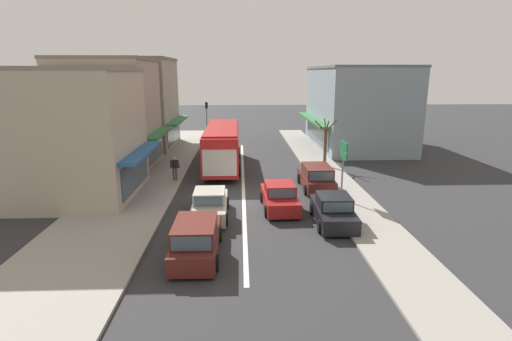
% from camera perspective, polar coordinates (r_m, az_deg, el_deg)
% --- Properties ---
extents(ground_plane, '(140.00, 140.00, 0.00)m').
position_cam_1_polar(ground_plane, '(23.73, -1.77, -4.13)').
color(ground_plane, '#2D2D30').
extents(lane_centre_line, '(0.20, 28.00, 0.01)m').
position_cam_1_polar(lane_centre_line, '(27.56, -1.86, -1.56)').
color(lane_centre_line, silver).
rests_on(lane_centre_line, ground).
extents(sidewalk_left, '(5.20, 44.00, 0.14)m').
position_cam_1_polar(sidewalk_left, '(30.21, -14.90, -0.51)').
color(sidewalk_left, gray).
rests_on(sidewalk_left, ground).
extents(kerb_right, '(2.80, 44.00, 0.12)m').
position_cam_1_polar(kerb_right, '(30.16, 9.97, -0.29)').
color(kerb_right, gray).
rests_on(kerb_right, ground).
extents(shopfront_corner_near, '(8.43, 7.35, 7.63)m').
position_cam_1_polar(shopfront_corner_near, '(25.81, -25.17, 4.71)').
color(shopfront_corner_near, '#B2A38E').
rests_on(shopfront_corner_near, ground).
extents(shopfront_mid_block, '(7.50, 7.54, 8.41)m').
position_cam_1_polar(shopfront_mid_block, '(32.95, -20.15, 7.58)').
color(shopfront_mid_block, gray).
rests_on(shopfront_mid_block, ground).
extents(shopfront_far_end, '(7.92, 8.60, 8.68)m').
position_cam_1_polar(shopfront_far_end, '(40.95, -16.66, 9.10)').
color(shopfront_far_end, gray).
rests_on(shopfront_far_end, ground).
extents(building_right_far, '(8.84, 13.94, 7.92)m').
position_cam_1_polar(building_right_far, '(41.69, 14.11, 8.82)').
color(building_right_far, '#84939E').
rests_on(building_right_far, ground).
extents(city_bus, '(2.81, 10.88, 3.23)m').
position_cam_1_polar(city_bus, '(31.44, -4.84, 3.84)').
color(city_bus, red).
rests_on(city_bus, ground).
extents(sedan_adjacent_lane_trail, '(2.01, 4.26, 1.47)m').
position_cam_1_polar(sedan_adjacent_lane_trail, '(21.98, 3.38, -3.82)').
color(sedan_adjacent_lane_trail, maroon).
rests_on(sedan_adjacent_lane_trail, ground).
extents(wagon_behind_bus_mid, '(1.95, 4.50, 1.58)m').
position_cam_1_polar(wagon_behind_bus_mid, '(16.62, -8.56, -9.65)').
color(wagon_behind_bus_mid, '#561E19').
rests_on(wagon_behind_bus_mid, ground).
extents(sedan_adjacent_lane_lead, '(1.92, 4.21, 1.47)m').
position_cam_1_polar(sedan_adjacent_lane_lead, '(20.85, -6.60, -4.88)').
color(sedan_adjacent_lane_lead, '#B7B29E').
rests_on(sedan_adjacent_lane_lead, ground).
extents(parked_sedan_kerb_front, '(1.99, 4.25, 1.47)m').
position_cam_1_polar(parked_sedan_kerb_front, '(20.26, 10.97, -5.62)').
color(parked_sedan_kerb_front, black).
rests_on(parked_sedan_kerb_front, ground).
extents(parked_wagon_kerb_second, '(1.96, 4.51, 1.58)m').
position_cam_1_polar(parked_wagon_kerb_second, '(25.92, 8.60, -1.01)').
color(parked_wagon_kerb_second, '#561E19').
rests_on(parked_wagon_kerb_second, ground).
extents(traffic_light_downstreet, '(0.33, 0.24, 4.20)m').
position_cam_1_polar(traffic_light_downstreet, '(44.04, -7.07, 7.94)').
color(traffic_light_downstreet, gray).
rests_on(traffic_light_downstreet, ground).
extents(directional_road_sign, '(0.10, 1.40, 3.60)m').
position_cam_1_polar(directional_road_sign, '(23.25, 12.38, 2.07)').
color(directional_road_sign, gray).
rests_on(directional_road_sign, ground).
extents(street_tree_right, '(1.78, 1.60, 3.81)m').
position_cam_1_polar(street_tree_right, '(31.75, 9.88, 3.73)').
color(street_tree_right, brown).
rests_on(street_tree_right, ground).
extents(pedestrian_with_handbag_near, '(0.65, 0.36, 1.63)m').
position_cam_1_polar(pedestrian_with_handbag_near, '(27.71, -11.52, 0.52)').
color(pedestrian_with_handbag_near, '#4C4742').
rests_on(pedestrian_with_handbag_near, sidewalk_left).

